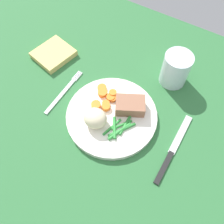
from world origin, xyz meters
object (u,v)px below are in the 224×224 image
knife (173,150)px  dinner_plate (112,115)px  fork (64,92)px  meat_portion (130,105)px  napkin (54,54)px  water_glass (175,71)px

knife → dinner_plate: bearing=178.6°
dinner_plate → fork: 15.78cm
meat_portion → napkin: size_ratio=0.69×
fork → water_glass: water_glass is taller
napkin → water_glass: bearing=16.4°
water_glass → dinner_plate: bearing=-113.9°
water_glass → napkin: 36.90cm
knife → water_glass: bearing=114.1°
fork → napkin: size_ratio=1.52×
dinner_plate → knife: 17.75cm
fork → water_glass: bearing=43.4°
knife → fork: bearing=179.5°
dinner_plate → fork: size_ratio=1.44×
knife → water_glass: (-9.06, 19.87, 3.89)cm
dinner_plate → meat_portion: size_ratio=3.18×
dinner_plate → meat_portion: bearing=49.4°
meat_portion → fork: size_ratio=0.45×
dinner_plate → knife: (17.73, -0.29, -0.60)cm
dinner_plate → fork: (-15.76, -0.26, -0.60)cm
knife → napkin: size_ratio=1.88×
dinner_plate → napkin: size_ratio=2.19×
meat_portion → water_glass: water_glass is taller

